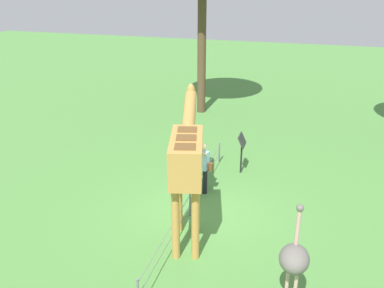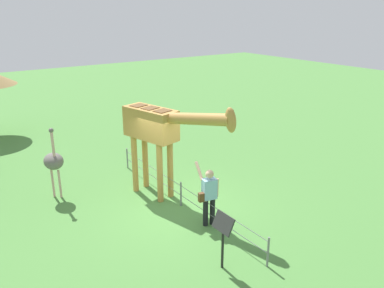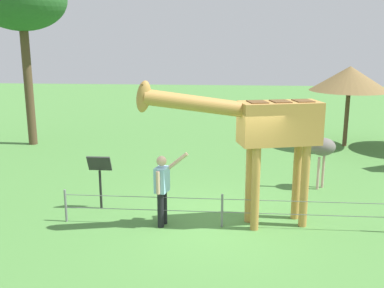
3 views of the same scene
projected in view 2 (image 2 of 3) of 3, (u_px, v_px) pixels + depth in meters
name	position (u px, v px, depth m)	size (l,w,h in m)	color
ground_plane	(174.00, 208.00, 11.39)	(60.00, 60.00, 0.00)	#4C843D
giraffe	(159.00, 129.00, 11.36)	(3.88, 1.43, 3.24)	#BC8942
visitor	(209.00, 194.00, 10.22)	(0.74, 0.59, 1.66)	black
ostrich	(54.00, 161.00, 11.65)	(0.70, 0.56, 2.25)	#CC9E93
info_sign	(223.00, 230.00, 8.47)	(0.56, 0.21, 1.32)	black
wire_fence	(181.00, 193.00, 11.38)	(7.05, 0.05, 0.75)	slate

